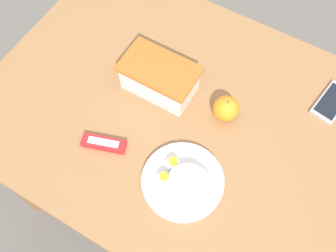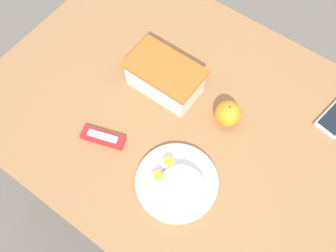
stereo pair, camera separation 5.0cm
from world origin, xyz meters
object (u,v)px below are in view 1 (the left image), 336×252
at_px(orange_fruit, 226,108).
at_px(cell_phone, 332,102).
at_px(rice_plate, 185,181).
at_px(food_container, 160,79).
at_px(candy_bar, 104,144).

distance_m(orange_fruit, cell_phone, 0.32).
height_order(rice_plate, cell_phone, rice_plate).
height_order(food_container, rice_plate, food_container).
bearing_deg(orange_fruit, candy_bar, -133.81).
distance_m(rice_plate, candy_bar, 0.25).
bearing_deg(food_container, orange_fruit, 4.08).
distance_m(orange_fruit, candy_bar, 0.35).
bearing_deg(rice_plate, candy_bar, -176.44).
xyz_separation_m(food_container, rice_plate, (0.21, -0.23, -0.02)).
distance_m(rice_plate, cell_phone, 0.50).
relative_size(orange_fruit, rice_plate, 0.34).
height_order(rice_plate, candy_bar, rice_plate).
bearing_deg(cell_phone, orange_fruit, -142.62).
bearing_deg(candy_bar, cell_phone, 42.01).
xyz_separation_m(orange_fruit, cell_phone, (0.25, 0.19, -0.03)).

